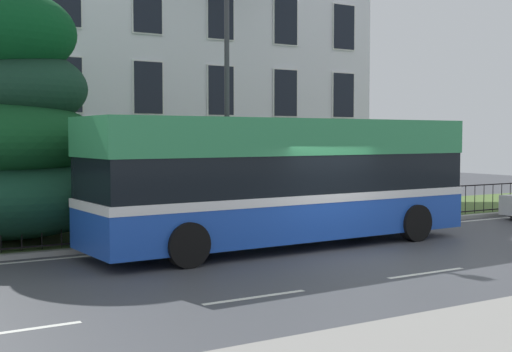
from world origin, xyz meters
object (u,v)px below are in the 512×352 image
object	(u,v)px
georgian_townhouse	(172,64)
street_lamp_post	(227,78)
evergreen_tree	(3,140)
litter_bin	(90,218)
single_decker_bus	(286,180)

from	to	relation	value
georgian_townhouse	street_lamp_post	distance (m)	10.56
georgian_townhouse	evergreen_tree	world-z (taller)	georgian_townhouse
litter_bin	evergreen_tree	bearing A→B (deg)	138.58
evergreen_tree	single_decker_bus	size ratio (longest dim) A/B	0.61
evergreen_tree	street_lamp_post	xyz separation A→B (m)	(5.65, -1.43, 1.71)
litter_bin	georgian_townhouse	bearing A→B (deg)	56.04
evergreen_tree	street_lamp_post	world-z (taller)	street_lamp_post
street_lamp_post	litter_bin	xyz separation A→B (m)	(-3.94, -0.09, -3.63)
evergreen_tree	litter_bin	world-z (taller)	evergreen_tree
single_decker_bus	street_lamp_post	bearing A→B (deg)	93.11
georgian_townhouse	litter_bin	size ratio (longest dim) A/B	12.22
evergreen_tree	street_lamp_post	bearing A→B (deg)	-14.17
evergreen_tree	street_lamp_post	size ratio (longest dim) A/B	0.84
evergreen_tree	single_decker_bus	bearing A→B (deg)	-34.36
georgian_townhouse	evergreen_tree	distance (m)	12.55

